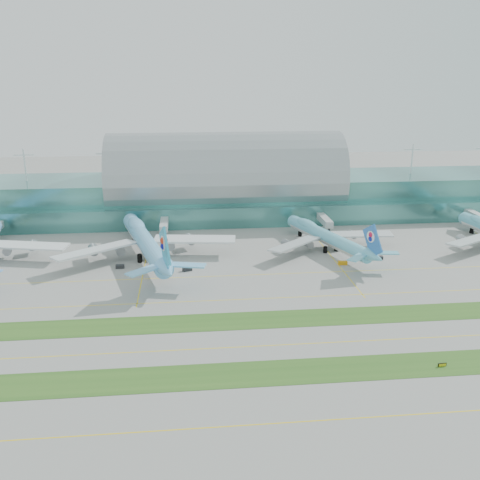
{
  "coord_description": "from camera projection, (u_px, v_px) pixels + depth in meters",
  "views": [
    {
      "loc": [
        -20.28,
        -144.04,
        71.62
      ],
      "look_at": [
        0.0,
        55.0,
        9.0
      ],
      "focal_mm": 40.0,
      "sensor_mm": 36.0,
      "label": 1
    }
  ],
  "objects": [
    {
      "name": "ground",
      "position": [
        259.0,
        323.0,
        160.11
      ],
      "size": [
        700.0,
        700.0,
        0.0
      ],
      "primitive_type": "plane",
      "color": "gray",
      "rests_on": "ground"
    },
    {
      "name": "terminal",
      "position": [
        226.0,
        188.0,
        278.14
      ],
      "size": [
        340.0,
        69.1,
        36.0
      ],
      "color": "#3D7A75",
      "rests_on": "ground"
    },
    {
      "name": "grass_strip_near",
      "position": [
        274.0,
        373.0,
        133.51
      ],
      "size": [
        420.0,
        12.0,
        0.08
      ],
      "primitive_type": "cube",
      "color": "#2D591E",
      "rests_on": "ground"
    },
    {
      "name": "grass_strip_far",
      "position": [
        258.0,
        320.0,
        162.0
      ],
      "size": [
        420.0,
        12.0,
        0.08
      ],
      "primitive_type": "cube",
      "color": "#2D591E",
      "rests_on": "ground"
    },
    {
      "name": "taxiline_a",
      "position": [
        289.0,
        423.0,
        114.53
      ],
      "size": [
        420.0,
        0.35,
        0.01
      ],
      "primitive_type": "cube",
      "color": "yellow",
      "rests_on": "ground"
    },
    {
      "name": "taxiline_b",
      "position": [
        265.0,
        346.0,
        146.82
      ],
      "size": [
        420.0,
        0.35,
        0.01
      ],
      "primitive_type": "cube",
      "color": "yellow",
      "rests_on": "ground"
    },
    {
      "name": "taxiline_c",
      "position": [
        251.0,
        299.0,
        177.2
      ],
      "size": [
        420.0,
        0.35,
        0.01
      ],
      "primitive_type": "cube",
      "color": "yellow",
      "rests_on": "ground"
    },
    {
      "name": "taxiline_d",
      "position": [
        244.0,
        275.0,
        198.08
      ],
      "size": [
        420.0,
        0.35,
        0.01
      ],
      "primitive_type": "cube",
      "color": "yellow",
      "rests_on": "ground"
    },
    {
      "name": "airliner_b",
      "position": [
        145.0,
        241.0,
        215.01
      ],
      "size": [
        71.54,
        82.66,
        23.1
      ],
      "rotation": [
        0.0,
        0.0,
        0.26
      ],
      "color": "#6CBBEE",
      "rests_on": "ground"
    },
    {
      "name": "airliner_c",
      "position": [
        326.0,
        236.0,
        225.59
      ],
      "size": [
        57.36,
        66.68,
        18.93
      ],
      "rotation": [
        0.0,
        0.0,
        0.33
      ],
      "color": "#60BBD4",
      "rests_on": "ground"
    },
    {
      "name": "gse_c",
      "position": [
        120.0,
        266.0,
        204.94
      ],
      "size": [
        3.3,
        1.73,
        1.38
      ],
      "primitive_type": "cube",
      "rotation": [
        0.0,
        0.0,
        0.02
      ],
      "color": "black",
      "rests_on": "ground"
    },
    {
      "name": "gse_d",
      "position": [
        187.0,
        269.0,
        202.28
      ],
      "size": [
        3.83,
        2.57,
        1.46
      ],
      "primitive_type": "cube",
      "rotation": [
        0.0,
        0.0,
        0.29
      ],
      "color": "black",
      "rests_on": "ground"
    },
    {
      "name": "gse_e",
      "position": [
        343.0,
        263.0,
        208.78
      ],
      "size": [
        3.74,
        2.11,
        1.4
      ],
      "primitive_type": "cube",
      "rotation": [
        0.0,
        0.0,
        -0.14
      ],
      "color": "#CA820B",
      "rests_on": "ground"
    },
    {
      "name": "gse_f",
      "position": [
        379.0,
        258.0,
        214.91
      ],
      "size": [
        3.53,
        1.99,
        1.32
      ],
      "primitive_type": "cube",
      "rotation": [
        0.0,
        0.0,
        -0.08
      ],
      "color": "black",
      "rests_on": "ground"
    },
    {
      "name": "taxiway_sign_east",
      "position": [
        442.0,
        365.0,
        136.27
      ],
      "size": [
        2.32,
        0.44,
        0.98
      ],
      "rotation": [
        0.0,
        0.0,
        0.07
      ],
      "color": "black",
      "rests_on": "ground"
    }
  ]
}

